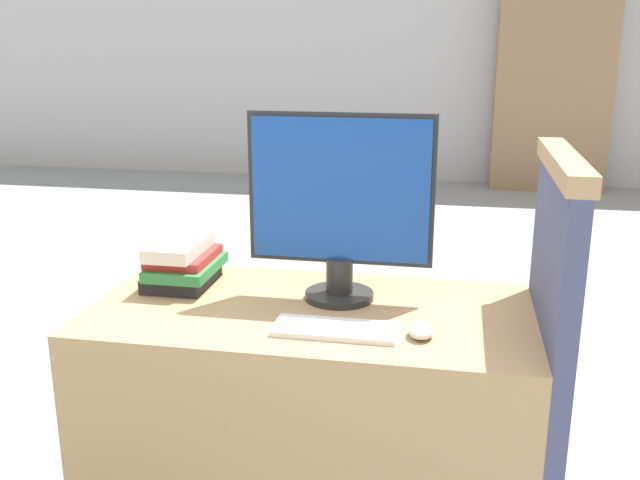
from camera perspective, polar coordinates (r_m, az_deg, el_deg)
The scene contains 9 objects.
wall_back at distance 7.67m, azimuth 8.18°, elevation 15.12°, with size 12.00×0.06×2.80m.
desk at distance 2.23m, azimuth -0.75°, elevation -14.33°, with size 1.27×0.66×0.74m.
carrel_divider at distance 2.08m, azimuth 17.52°, elevation -9.85°, with size 0.07×0.62×1.21m.
monitor at distance 2.06m, azimuth 1.62°, elevation 2.84°, with size 0.54×0.21×0.55m.
keyboard at distance 1.90m, azimuth 1.22°, elevation -7.16°, with size 0.33×0.13×0.02m.
mouse at distance 1.89m, azimuth 8.08°, elevation -7.17°, with size 0.07×0.09×0.04m.
book_stack at distance 2.28m, azimuth -10.94°, elevation -1.83°, with size 0.20×0.27×0.15m.
far_chair at distance 5.26m, azimuth 0.42°, elevation 4.98°, with size 0.44×0.44×0.90m.
bookshelf_far at distance 7.49m, azimuth 18.13°, elevation 11.61°, with size 1.11×0.32×2.05m.
Camera 1 is at (0.39, -1.56, 1.49)m, focal length 40.00 mm.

